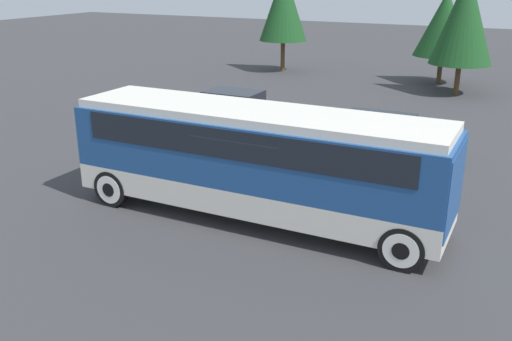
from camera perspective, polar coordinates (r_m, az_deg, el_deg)
name	(u,v)px	position (r m, az deg, el deg)	size (l,w,h in m)	color
ground_plane	(256,217)	(15.70, 0.00, -4.70)	(120.00, 120.00, 0.00)	#38383A
tour_bus	(259,154)	(15.01, 0.33, 1.61)	(10.17, 2.53, 3.03)	silver
parked_car_near	(382,133)	(21.64, 12.49, 3.64)	(4.79, 1.90, 1.40)	#2D5638
parked_car_mid	(236,108)	(25.09, -1.98, 6.28)	(4.53, 1.95, 1.45)	maroon
tree_left	(465,18)	(32.70, 20.13, 14.15)	(3.26, 3.26, 6.47)	brown
tree_center	(445,24)	(35.72, 18.35, 13.77)	(3.34, 3.34, 5.33)	brown
tree_right	(283,5)	(38.30, 2.77, 16.19)	(3.10, 3.10, 6.52)	brown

